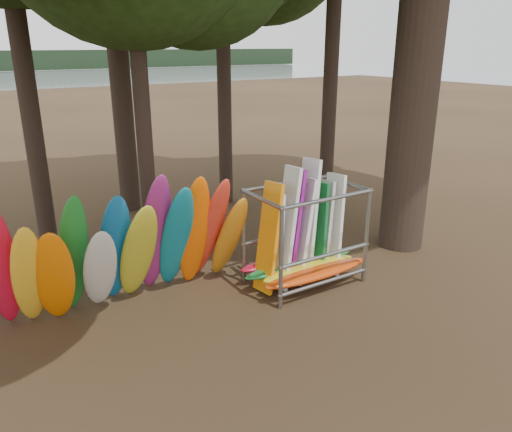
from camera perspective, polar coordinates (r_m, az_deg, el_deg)
ground at (r=11.08m, az=0.68°, el=-9.76°), size 120.00×120.00×0.00m
kayak_row at (r=10.67m, az=-14.40°, el=-3.88°), size 5.47×1.89×3.08m
storage_rack at (r=11.58m, az=5.56°, el=-2.70°), size 3.10×1.55×2.90m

